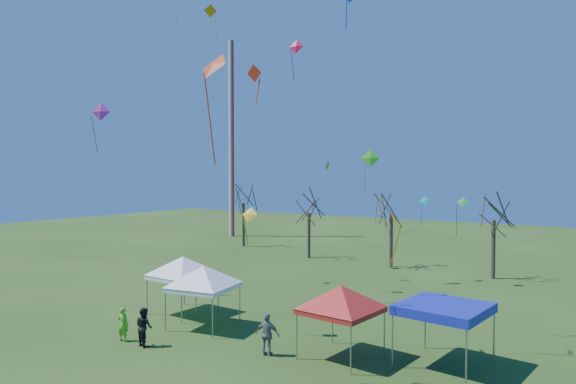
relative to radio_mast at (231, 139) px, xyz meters
name	(u,v)px	position (x,y,z in m)	size (l,w,h in m)	color
ground	(230,356)	(28.00, -34.00, -12.50)	(140.00, 140.00, 0.00)	#254215
radio_mast	(231,139)	(0.00, 0.00, 0.00)	(0.70, 0.70, 25.00)	silver
tree_0	(243,188)	(7.15, -6.62, -6.01)	(3.83, 3.83, 8.44)	#3D2D21
tree_1	(309,197)	(17.23, -9.35, -6.71)	(3.42, 3.42, 7.54)	#3D2D21
tree_2	(391,194)	(25.63, -9.62, -6.21)	(3.71, 3.71, 8.18)	#3D2D21
tree_3	(494,199)	(34.03, -9.96, -6.42)	(3.59, 3.59, 7.91)	#3D2D21
tent_white_west	(183,260)	(21.26, -30.07, -9.45)	(4.28, 4.28, 3.78)	gray
tent_white_mid	(203,270)	(24.09, -31.42, -9.50)	(4.14, 4.14, 3.71)	gray
tent_red	(341,290)	(32.14, -31.46, -9.55)	(4.13, 4.13, 3.66)	gray
tent_blue	(444,309)	(36.16, -29.97, -10.11)	(3.66, 3.66, 2.60)	gray
person_grey	(267,334)	(29.32, -33.00, -11.57)	(1.09, 0.45, 1.86)	slate
person_dark	(144,327)	(23.78, -35.12, -11.60)	(0.87, 0.68, 1.79)	black
person_green	(123,324)	(22.41, -35.21, -11.69)	(0.59, 0.39, 1.63)	#4FCA20
kite_5	(213,67)	(29.42, -36.58, -0.50)	(1.48, 1.14, 4.26)	red
kite_19	(425,201)	(29.89, -13.51, -6.56)	(1.02, 0.90, 2.28)	#0BABA0
kite_1	(249,215)	(26.85, -31.08, -6.54)	(0.91, 0.60, 1.92)	gold
kite_25	(255,74)	(29.55, -34.19, -0.41)	(0.73, 0.35, 1.66)	red
kite_14	(100,112)	(13.40, -29.62, -0.43)	(1.26, 1.07, 3.37)	#D52F9F
kite_11	(370,158)	(26.81, -16.62, -3.36)	(1.51, 1.16, 3.07)	green
kite_22	(463,203)	(32.65, -13.60, -6.61)	(1.00, 0.92, 2.91)	green
kite_13	(327,166)	(21.23, -13.02, -3.84)	(0.69, 0.98, 2.42)	orange
kite_7	(211,12)	(18.70, -24.74, 6.46)	(0.92, 0.99, 2.61)	orange
kite_17	(395,220)	(33.73, -29.34, -6.57)	(0.81, 0.97, 2.70)	orange
kite_2	(296,47)	(18.20, -13.17, 6.58)	(1.44, 0.76, 3.47)	red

